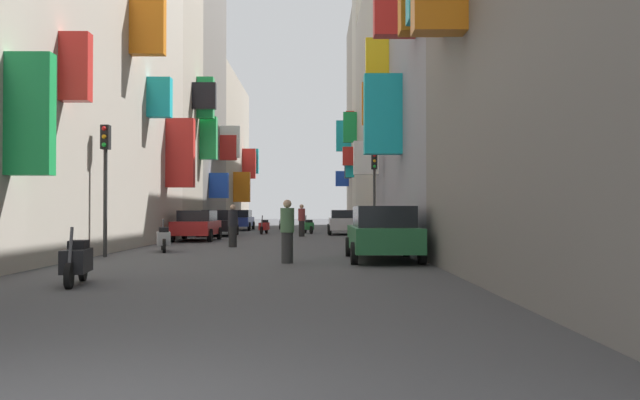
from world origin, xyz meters
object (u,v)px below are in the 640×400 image
(scooter_silver, at_px, (163,238))
(pedestrian_near_left, at_px, (302,220))
(parked_car_green, at_px, (383,232))
(parked_car_red, at_px, (197,225))
(parked_car_white, at_px, (344,219))
(parked_car_blue, at_px, (239,219))
(pedestrian_crossing, at_px, (233,226))
(scooter_green, at_px, (308,226))
(parked_car_black, at_px, (218,222))
(scooter_red, at_px, (264,226))
(traffic_light_near_corner, at_px, (374,181))
(traffic_light_far_corner, at_px, (105,167))
(scooter_blue, at_px, (340,222))
(pedestrian_near_right, at_px, (287,231))
(scooter_white, at_px, (285,223))
(parked_car_silver, at_px, (345,222))
(scooter_black, at_px, (77,261))

(scooter_silver, bearing_deg, pedestrian_near_left, 70.10)
(parked_car_green, bearing_deg, parked_car_red, 122.80)
(parked_car_white, height_order, scooter_silver, parked_car_white)
(parked_car_blue, height_order, pedestrian_crossing, pedestrian_crossing)
(pedestrian_crossing, relative_size, pedestrian_near_left, 0.95)
(scooter_silver, height_order, pedestrian_near_left, pedestrian_near_left)
(parked_car_white, distance_m, scooter_green, 8.20)
(parked_car_black, xyz_separation_m, scooter_red, (2.36, 2.77, -0.30))
(traffic_light_near_corner, bearing_deg, traffic_light_far_corner, -134.73)
(scooter_blue, bearing_deg, pedestrian_crossing, -100.21)
(scooter_silver, xyz_separation_m, pedestrian_near_right, (4.54, -4.79, 0.40))
(parked_car_red, bearing_deg, parked_car_blue, 89.79)
(scooter_white, xyz_separation_m, pedestrian_near_left, (1.52, -12.27, 0.42))
(parked_car_black, xyz_separation_m, traffic_light_near_corner, (8.20, -6.82, 2.02))
(traffic_light_near_corner, distance_m, traffic_light_far_corner, 13.04)
(scooter_white, distance_m, scooter_blue, 8.53)
(parked_car_silver, relative_size, parked_car_black, 0.97)
(scooter_blue, bearing_deg, parked_car_white, -89.52)
(scooter_silver, bearing_deg, parked_car_green, -27.83)
(parked_car_blue, distance_m, pedestrian_crossing, 21.34)
(parked_car_black, xyz_separation_m, scooter_blue, (7.57, 18.54, -0.30))
(parked_car_blue, bearing_deg, parked_car_black, -89.54)
(scooter_white, distance_m, scooter_silver, 24.95)
(scooter_red, bearing_deg, parked_car_blue, 107.88)
(parked_car_black, bearing_deg, parked_car_red, -91.45)
(pedestrian_near_left, bearing_deg, parked_car_green, -80.52)
(pedestrian_crossing, bearing_deg, pedestrian_near_left, 75.91)
(parked_car_white, bearing_deg, scooter_blue, 90.48)
(parked_car_black, bearing_deg, parked_car_white, 55.78)
(parked_car_white, bearing_deg, parked_car_red, -114.82)
(scooter_red, bearing_deg, parked_car_green, -75.79)
(parked_car_green, bearing_deg, parked_car_silver, 90.71)
(parked_car_green, distance_m, parked_car_white, 28.61)
(parked_car_silver, relative_size, traffic_light_near_corner, 0.97)
(scooter_black, height_order, pedestrian_near_left, pedestrian_near_left)
(pedestrian_crossing, bearing_deg, scooter_green, 79.12)
(parked_car_green, height_order, scooter_white, parked_car_green)
(parked_car_blue, xyz_separation_m, pedestrian_near_left, (4.82, -11.40, 0.12))
(parked_car_green, relative_size, pedestrian_near_left, 2.53)
(parked_car_blue, distance_m, scooter_green, 8.58)
(scooter_blue, bearing_deg, scooter_silver, -102.91)
(scooter_black, bearing_deg, parked_car_green, 41.92)
(parked_car_silver, distance_m, scooter_green, 2.75)
(scooter_black, bearing_deg, scooter_green, 81.22)
(parked_car_blue, xyz_separation_m, traffic_light_near_corner, (8.28, -17.16, 2.01))
(parked_car_silver, distance_m, scooter_silver, 16.90)
(parked_car_red, xyz_separation_m, pedestrian_near_right, (4.90, -12.76, 0.11))
(parked_car_black, height_order, pedestrian_near_left, pedestrian_near_left)
(parked_car_silver, height_order, traffic_light_near_corner, traffic_light_near_corner)
(scooter_black, height_order, traffic_light_near_corner, traffic_light_near_corner)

